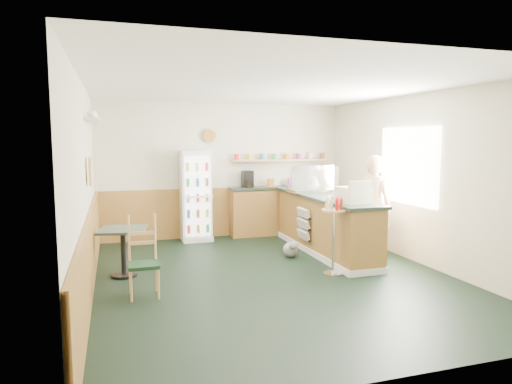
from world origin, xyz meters
name	(u,v)px	position (x,y,z in m)	size (l,w,h in m)	color
ground	(272,276)	(0.00, 0.00, 0.00)	(6.00, 6.00, 0.00)	black
room_envelope	(243,169)	(-0.23, 0.73, 1.52)	(5.04, 6.02, 2.72)	beige
service_counter	(324,227)	(1.35, 1.07, 0.46)	(0.68, 3.01, 1.01)	olive
back_counter	(281,208)	(1.19, 2.80, 0.55)	(2.24, 0.42, 1.69)	olive
drinks_fridge	(196,196)	(-0.62, 2.74, 0.88)	(0.58, 0.52, 1.76)	white
display_case	(313,179)	(1.35, 1.59, 1.25)	(0.85, 0.44, 0.48)	silver
cash_register	(353,195)	(1.35, 0.10, 1.13)	(0.42, 0.44, 0.24)	beige
shopkeeper	(375,206)	(2.05, 0.59, 0.86)	(0.57, 0.41, 1.72)	tan
condiment_stand	(334,224)	(0.90, -0.16, 0.75)	(0.36, 0.36, 1.13)	silver
newspaper_rack	(303,224)	(0.99, 1.17, 0.50)	(0.09, 0.47, 0.55)	black
cafe_table	(123,243)	(-2.05, 0.65, 0.50)	(0.75, 0.75, 0.71)	black
cafe_chair	(143,254)	(-1.83, -0.24, 0.53)	(0.38, 0.38, 1.02)	black
dog_doorstop	(291,249)	(0.66, 0.93, 0.14)	(0.25, 0.32, 0.30)	gray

